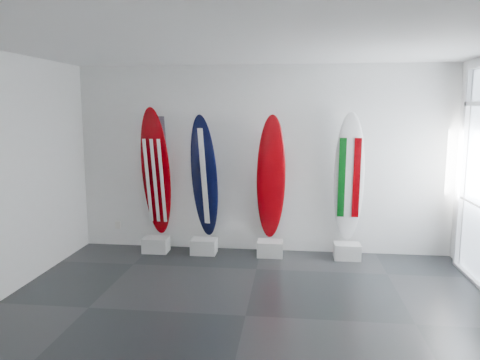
# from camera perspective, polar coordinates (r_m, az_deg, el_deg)

# --- Properties ---
(floor) EXTENTS (6.00, 6.00, 0.00)m
(floor) POSITION_cam_1_polar(r_m,az_deg,el_deg) (5.40, 0.69, -16.48)
(floor) COLOR black
(floor) RESTS_ON ground
(ceiling) EXTENTS (6.00, 6.00, 0.00)m
(ceiling) POSITION_cam_1_polar(r_m,az_deg,el_deg) (4.93, 0.76, 16.90)
(ceiling) COLOR white
(ceiling) RESTS_ON wall_back
(wall_back) EXTENTS (6.00, 0.00, 6.00)m
(wall_back) POSITION_cam_1_polar(r_m,az_deg,el_deg) (7.42, 2.71, 2.54)
(wall_back) COLOR white
(wall_back) RESTS_ON ground
(wall_front) EXTENTS (6.00, 0.00, 6.00)m
(wall_front) POSITION_cam_1_polar(r_m,az_deg,el_deg) (2.54, -5.17, -9.65)
(wall_front) COLOR white
(wall_front) RESTS_ON ground
(display_block_usa) EXTENTS (0.40, 0.30, 0.24)m
(display_block_usa) POSITION_cam_1_polar(r_m,az_deg,el_deg) (7.69, -10.36, -7.88)
(display_block_usa) COLOR silver
(display_block_usa) RESTS_ON floor
(surfboard_usa) EXTENTS (0.51, 0.46, 2.11)m
(surfboard_usa) POSITION_cam_1_polar(r_m,az_deg,el_deg) (7.54, -10.38, 0.89)
(surfboard_usa) COLOR #790105
(surfboard_usa) RESTS_ON display_block_usa
(display_block_navy) EXTENTS (0.40, 0.30, 0.24)m
(display_block_navy) POSITION_cam_1_polar(r_m,az_deg,el_deg) (7.50, -4.49, -8.19)
(display_block_navy) COLOR silver
(display_block_navy) RESTS_ON floor
(surfboard_navy) EXTENTS (0.53, 0.48, 2.00)m
(surfboard_navy) POSITION_cam_1_polar(r_m,az_deg,el_deg) (7.35, -4.45, 0.36)
(surfboard_navy) COLOR black
(surfboard_navy) RESTS_ON display_block_navy
(display_block_swiss) EXTENTS (0.40, 0.30, 0.24)m
(display_block_swiss) POSITION_cam_1_polar(r_m,az_deg,el_deg) (7.38, 3.75, -8.48)
(display_block_swiss) COLOR silver
(display_block_swiss) RESTS_ON floor
(surfboard_swiss) EXTENTS (0.50, 0.42, 2.00)m
(surfboard_swiss) POSITION_cam_1_polar(r_m,az_deg,el_deg) (7.22, 3.88, 0.23)
(surfboard_swiss) COLOR #790105
(surfboard_swiss) RESTS_ON display_block_swiss
(display_block_italy) EXTENTS (0.40, 0.30, 0.24)m
(display_block_italy) POSITION_cam_1_polar(r_m,az_deg,el_deg) (7.42, 13.12, -8.59)
(display_block_italy) COLOR silver
(display_block_italy) RESTS_ON floor
(surfboard_italy) EXTENTS (0.47, 0.30, 2.04)m
(surfboard_italy) POSITION_cam_1_polar(r_m,az_deg,el_deg) (7.26, 13.34, 0.24)
(surfboard_italy) COLOR white
(surfboard_italy) RESTS_ON display_block_italy
(wall_outlet) EXTENTS (0.09, 0.02, 0.13)m
(wall_outlet) POSITION_cam_1_polar(r_m,az_deg,el_deg) (8.15, -14.91, -5.42)
(wall_outlet) COLOR silver
(wall_outlet) RESTS_ON wall_back
(glass_door) EXTENTS (0.12, 1.16, 2.85)m
(glass_door) POSITION_cam_1_polar(r_m,az_deg,el_deg) (6.92, 27.45, 0.49)
(glass_door) COLOR white
(glass_door) RESTS_ON floor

